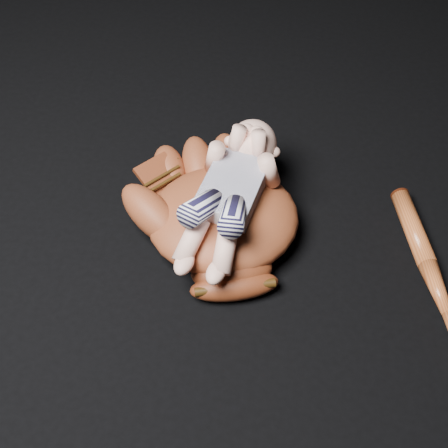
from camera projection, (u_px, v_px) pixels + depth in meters
name	position (u px, v px, depth m)	size (l,w,h in m)	color
baseball_glove	(223.00, 213.00, 1.18)	(0.36, 0.41, 0.13)	maroon
newborn_baby	(227.00, 195.00, 1.14)	(0.17, 0.37, 0.15)	#EEB09A
baseball_bat	(432.00, 274.00, 1.15)	(0.04, 0.40, 0.04)	#A94C20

